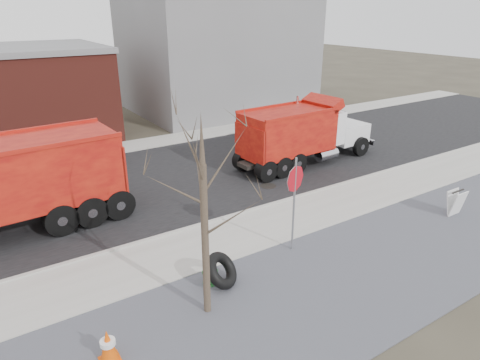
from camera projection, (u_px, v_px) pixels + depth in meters
ground at (253, 235)px, 14.60m from camera, size 120.00×120.00×0.00m
gravel_verge at (324, 287)px, 11.87m from camera, size 60.00×5.00×0.03m
sidewalk at (249, 232)px, 14.78m from camera, size 60.00×2.50×0.06m
curb at (229, 217)px, 15.79m from camera, size 60.00×0.15×0.11m
road at (175, 178)px, 19.50m from camera, size 60.00×9.40×0.02m
far_sidewalk at (132, 146)px, 23.93m from camera, size 60.00×2.00×0.06m
building_grey at (216, 54)px, 31.64m from camera, size 12.00×10.00×8.00m
bare_tree at (204, 194)px, 9.73m from camera, size 3.20×3.20×5.20m
fire_hydrant at (210, 273)px, 11.90m from camera, size 0.45×0.44×0.79m
truck_tire at (221, 270)px, 11.81m from camera, size 1.41×1.36×1.04m
stop_sign at (295, 189)px, 12.96m from camera, size 0.82×0.28×3.13m
sandwich_board at (456, 203)px, 15.82m from camera, size 0.71×0.44×0.98m
traffic_cone_near at (108, 346)px, 9.26m from camera, size 0.44×0.44×0.84m
dump_truck_red_a at (302, 132)px, 20.75m from camera, size 7.90×2.51×3.18m
dump_truck_red_b at (5, 184)px, 14.05m from camera, size 8.65×2.92×3.62m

